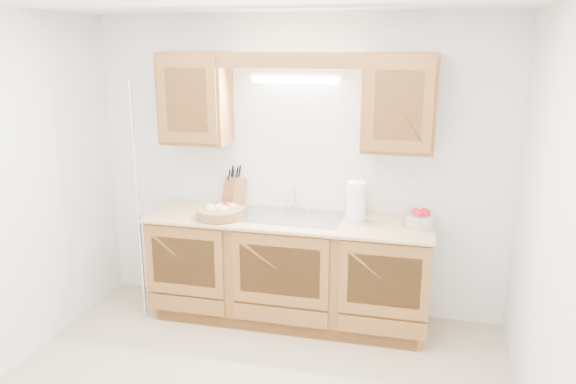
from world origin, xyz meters
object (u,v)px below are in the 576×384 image
(fruit_basket, at_px, (220,211))
(apple_bowl, at_px, (420,218))
(paper_towel, at_px, (357,202))
(knife_block, at_px, (234,191))

(fruit_basket, xyz_separation_m, apple_bowl, (1.57, 0.16, 0.01))
(paper_towel, xyz_separation_m, apple_bowl, (0.49, -0.02, -0.09))
(paper_towel, bearing_deg, fruit_basket, -170.49)
(paper_towel, distance_m, apple_bowl, 0.50)
(fruit_basket, bearing_deg, apple_bowl, 5.93)
(knife_block, bearing_deg, paper_towel, 12.42)
(knife_block, relative_size, apple_bowl, 1.08)
(fruit_basket, distance_m, knife_block, 0.37)
(paper_towel, height_order, apple_bowl, paper_towel)
(knife_block, xyz_separation_m, apple_bowl, (1.57, -0.20, -0.07))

